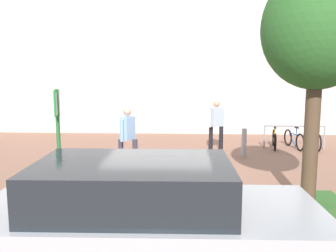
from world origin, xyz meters
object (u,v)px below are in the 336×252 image
at_px(person_shirt_white, 216,122).
at_px(bike_at_sign, 64,184).
at_px(car_silver_sedan, 146,223).
at_px(bike_rack_cluster, 294,139).
at_px(tree_sidewalk, 317,31).
at_px(person_casual_tan, 128,135).
at_px(parking_sign_post, 58,129).
at_px(bollard_steel, 244,143).

bearing_deg(person_shirt_white, bike_at_sign, -124.99).
xyz_separation_m(bike_at_sign, car_silver_sedan, (1.99, -2.78, 0.41)).
relative_size(bike_rack_cluster, person_shirt_white, 1.23).
distance_m(tree_sidewalk, person_casual_tan, 5.34).
height_order(person_shirt_white, person_casual_tan, same).
height_order(parking_sign_post, bike_at_sign, parking_sign_post).
xyz_separation_m(tree_sidewalk, bollard_steel, (-0.51, 4.49, -2.93)).
height_order(person_shirt_white, car_silver_sedan, person_shirt_white).
height_order(bollard_steel, car_silver_sedan, car_silver_sedan).
bearing_deg(car_silver_sedan, tree_sidewalk, 41.26).
relative_size(parking_sign_post, person_shirt_white, 1.35).
relative_size(bike_at_sign, person_casual_tan, 0.97).
bearing_deg(person_casual_tan, bike_rack_cluster, 30.16).
height_order(parking_sign_post, car_silver_sedan, parking_sign_post).
height_order(bike_at_sign, person_shirt_white, person_shirt_white).
bearing_deg(bike_at_sign, bollard_steel, 44.13).
bearing_deg(person_shirt_white, parking_sign_post, -124.67).
bearing_deg(tree_sidewalk, person_shirt_white, 103.98).
height_order(bollard_steel, person_casual_tan, person_casual_tan).
distance_m(bollard_steel, car_silver_sedan, 7.41).
bearing_deg(parking_sign_post, car_silver_sedan, -52.70).
height_order(parking_sign_post, person_shirt_white, parking_sign_post).
bearing_deg(bike_rack_cluster, bike_at_sign, -138.57).
xyz_separation_m(bike_at_sign, person_casual_tan, (0.94, 2.45, 0.63)).
xyz_separation_m(tree_sidewalk, car_silver_sedan, (-2.88, -2.52, -2.63)).
relative_size(parking_sign_post, person_casual_tan, 1.35).
bearing_deg(parking_sign_post, person_casual_tan, 69.15).
xyz_separation_m(tree_sidewalk, parking_sign_post, (-4.91, 0.15, -1.86)).
bearing_deg(bike_at_sign, parking_sign_post, -108.13).
distance_m(parking_sign_post, bollard_steel, 6.28).
distance_m(bike_rack_cluster, bollard_steel, 2.39).
height_order(bollard_steel, person_shirt_white, person_shirt_white).
xyz_separation_m(parking_sign_post, bollard_steel, (4.40, 4.35, -1.07)).
relative_size(bike_at_sign, person_shirt_white, 0.97).
xyz_separation_m(bike_at_sign, bike_rack_cluster, (6.33, 5.58, -0.00)).
distance_m(bike_at_sign, bike_rack_cluster, 8.44).
xyz_separation_m(bike_at_sign, person_shirt_white, (3.54, 5.06, 0.63)).
distance_m(tree_sidewalk, bike_rack_cluster, 6.75).
bearing_deg(bike_rack_cluster, parking_sign_post, -138.16).
relative_size(tree_sidewalk, person_casual_tan, 2.64).
height_order(bike_at_sign, car_silver_sedan, car_silver_sedan).
relative_size(tree_sidewalk, person_shirt_white, 2.64).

